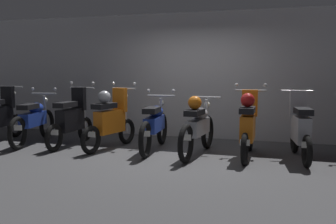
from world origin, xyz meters
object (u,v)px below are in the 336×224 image
Objects in this scene: motorbike_slot_3 at (111,120)px; motorbike_slot_4 at (155,125)px; motorbike_slot_6 at (248,125)px; motorbike_slot_1 at (34,120)px; motorbike_slot_2 at (71,120)px; motorbike_slot_5 at (198,126)px; motorbike_slot_7 at (300,129)px.

motorbike_slot_4 is (0.87, 0.11, -0.08)m from motorbike_slot_3.
motorbike_slot_3 is 2.63m from motorbike_slot_6.
motorbike_slot_1 is 1.16× the size of motorbike_slot_3.
motorbike_slot_2 is 3.52m from motorbike_slot_6.
motorbike_slot_5 is 0.88m from motorbike_slot_6.
motorbike_slot_1 reaches higher than motorbike_slot_5.
motorbike_slot_6 is (2.63, 0.04, 0.00)m from motorbike_slot_3.
motorbike_slot_4 is 1.76m from motorbike_slot_6.
motorbike_slot_5 is (2.64, -0.08, -0.00)m from motorbike_slot_2.
motorbike_slot_6 is at bearing 6.20° from motorbike_slot_5.
motorbike_slot_1 is at bearing -179.49° from motorbike_slot_6.
motorbike_slot_3 is at bearing -179.11° from motorbike_slot_6.
motorbike_slot_1 is at bearing -178.45° from motorbike_slot_2.
motorbike_slot_3 is 1.00× the size of motorbike_slot_7.
motorbike_slot_6 reaches higher than motorbike_slot_1.
motorbike_slot_4 is (1.76, 0.08, -0.04)m from motorbike_slot_2.
motorbike_slot_6 is at bearing 0.89° from motorbike_slot_3.
motorbike_slot_3 reaches higher than motorbike_slot_4.
motorbike_slot_7 reaches higher than motorbike_slot_4.
motorbike_slot_6 is at bearing 0.51° from motorbike_slot_1.
motorbike_slot_2 is (0.88, 0.02, 0.04)m from motorbike_slot_1.
motorbike_slot_7 is (1.75, 0.20, -0.00)m from motorbike_slot_5.
motorbike_slot_6 is at bearing 0.24° from motorbike_slot_2.
motorbike_slot_1 is 1.16× the size of motorbike_slot_7.
motorbike_slot_4 reaches higher than motorbike_slot_5.
motorbike_slot_1 and motorbike_slot_4 have the same top height.
motorbike_slot_5 is at bearing -0.92° from motorbike_slot_1.
motorbike_slot_6 is (4.40, 0.04, 0.08)m from motorbike_slot_1.
motorbike_slot_4 is 1.17× the size of motorbike_slot_7.
motorbike_slot_3 is 1.76m from motorbike_slot_5.
motorbike_slot_1 is 1.77m from motorbike_slot_3.
motorbike_slot_3 reaches higher than motorbike_slot_5.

